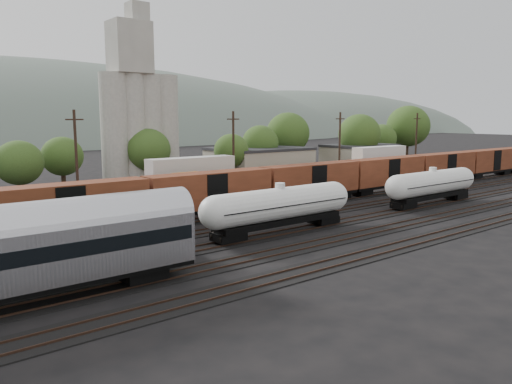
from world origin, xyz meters
TOP-DOWN VIEW (x-y plane):
  - ground at (0.00, 0.00)m, footprint 600.00×600.00m
  - tracks at (0.00, 0.00)m, footprint 180.00×33.20m
  - green_locomotive at (-22.04, -5.00)m, footprint 16.71×2.95m
  - tank_car_a at (-2.16, -5.00)m, footprint 17.69×3.17m
  - tank_car_b at (23.45, -5.00)m, footprint 17.33×3.10m
  - orange_locomotive at (1.39, 10.00)m, footprint 17.30×2.88m
  - boxcar_string at (11.93, 5.00)m, footprint 169.00×2.90m
  - container_wall at (-16.15, 15.00)m, footprint 162.54×2.60m
  - grain_silo at (3.28, 36.00)m, footprint 13.40×5.00m
  - industrial_sheds at (6.63, 35.25)m, footprint 119.38×17.26m
  - tree_band at (5.71, 36.85)m, footprint 164.42×19.23m
  - utility_poles at (0.00, 22.00)m, footprint 122.20×0.36m

SIDE VIEW (x-z plane):
  - ground at x=0.00m, z-range 0.00..0.00m
  - tracks at x=0.00m, z-range -0.05..0.15m
  - orange_locomotive at x=1.39m, z-range 0.31..4.64m
  - green_locomotive at x=-22.04m, z-range 0.32..4.74m
  - industrial_sheds at x=6.63m, z-range 0.01..5.11m
  - container_wall at x=-16.15m, z-range -0.30..5.50m
  - tank_car_b at x=23.45m, z-range 0.43..4.97m
  - tank_car_a at x=-2.16m, z-range 0.43..5.07m
  - boxcar_string at x=11.93m, z-range 1.02..5.22m
  - utility_poles at x=0.00m, z-range 0.21..12.21m
  - tree_band at x=5.71m, z-range 0.34..14.40m
  - grain_silo at x=3.28m, z-range -3.24..25.76m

